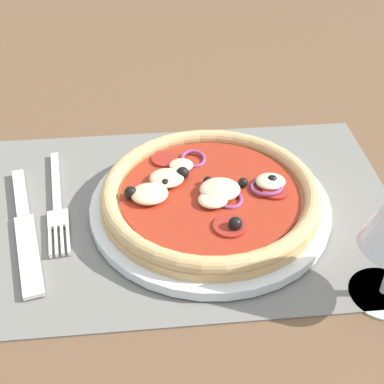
% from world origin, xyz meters
% --- Properties ---
extents(ground_plane, '(1.90, 1.40, 0.02)m').
position_xyz_m(ground_plane, '(0.00, 0.00, -0.01)').
color(ground_plane, brown).
extents(placemat, '(0.47, 0.32, 0.00)m').
position_xyz_m(placemat, '(0.00, 0.00, 0.00)').
color(placemat, slate).
rests_on(placemat, ground_plane).
extents(plate, '(0.26, 0.26, 0.01)m').
position_xyz_m(plate, '(-0.03, 0.01, 0.01)').
color(plate, white).
rests_on(plate, placemat).
extents(pizza, '(0.23, 0.23, 0.03)m').
position_xyz_m(pizza, '(-0.03, 0.01, 0.03)').
color(pizza, tan).
rests_on(pizza, plate).
extents(fork, '(0.04, 0.18, 0.00)m').
position_xyz_m(fork, '(0.14, -0.02, 0.01)').
color(fork, silver).
rests_on(fork, placemat).
extents(knife, '(0.06, 0.20, 0.01)m').
position_xyz_m(knife, '(0.17, 0.02, 0.01)').
color(knife, silver).
rests_on(knife, placemat).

